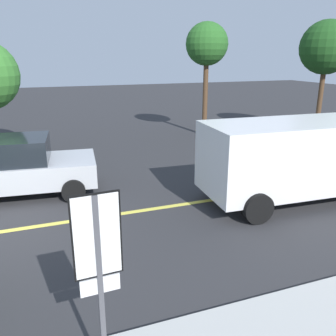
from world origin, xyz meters
TOP-DOWN VIEW (x-y plane):
  - ground_plane at (0.00, 0.00)m, footprint 80.00×80.00m
  - lane_marking_centre at (3.00, 0.00)m, footprint 28.00×0.16m
  - speed_limit_sign at (1.53, -4.74)m, footprint 0.54×0.06m
  - white_van at (7.57, -0.71)m, footprint 5.30×2.48m
  - car_silver_far_lane at (0.45, 2.33)m, footprint 4.28×2.46m
  - tree_left_verge at (8.93, 7.79)m, footprint 2.00×2.00m
  - tree_right_verge at (14.36, 5.95)m, footprint 2.54×2.54m

SIDE VIEW (x-z plane):
  - ground_plane at x=0.00m, z-range 0.00..0.00m
  - lane_marking_centre at x=3.00m, z-range 0.00..0.01m
  - car_silver_far_lane at x=0.45m, z-range 0.00..1.67m
  - white_van at x=7.57m, z-range 0.17..2.37m
  - speed_limit_sign at x=1.53m, z-range 0.50..3.02m
  - tree_right_verge at x=14.36m, z-range 1.44..6.92m
  - tree_left_verge at x=8.93m, z-range 1.61..6.98m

